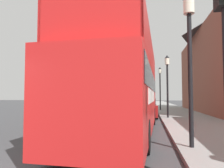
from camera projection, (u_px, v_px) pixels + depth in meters
name	position (u px, v px, depth m)	size (l,w,h in m)	color
ground_plane	(111.00, 111.00, 24.46)	(144.00, 144.00, 0.00)	#3D3D3F
sidewalk	(179.00, 113.00, 20.34)	(3.82, 108.00, 0.14)	gray
tour_bus	(125.00, 93.00, 9.60)	(2.92, 10.95, 3.89)	red
parked_car_ahead_of_bus	(145.00, 108.00, 16.92)	(1.91, 4.58, 1.48)	maroon
lamp_post_nearest	(189.00, 39.00, 6.48)	(0.35, 0.35, 4.61)	black
lamp_post_second	(167.00, 74.00, 15.49)	(0.35, 0.35, 4.42)	black
lamp_post_third	(160.00, 80.00, 24.54)	(0.35, 0.35, 4.79)	black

